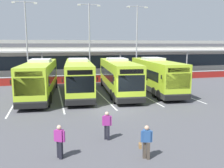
{
  "coord_description": "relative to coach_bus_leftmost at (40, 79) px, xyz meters",
  "views": [
    {
      "loc": [
        -5.18,
        -18.44,
        5.31
      ],
      "look_at": [
        0.48,
        3.0,
        1.6
      ],
      "focal_mm": 38.2,
      "sensor_mm": 36.0,
      "label": 1
    }
  ],
  "objects": [
    {
      "name": "coach_bus_centre",
      "position": [
        8.22,
        -0.42,
        0.0
      ],
      "size": [
        3.9,
        12.34,
        3.78
      ],
      "color": "#B7DB2D",
      "rests_on": "ground"
    },
    {
      "name": "ground_plane",
      "position": [
        6.16,
        -6.71,
        -1.79
      ],
      "size": [
        200.0,
        200.0,
        0.0
      ],
      "primitive_type": "plane",
      "color": "#4C4C51"
    },
    {
      "name": "pedestrian_with_handbag",
      "position": [
        5.19,
        -15.43,
        -0.93
      ],
      "size": [
        0.64,
        0.43,
        1.62
      ],
      "color": "#4C4238",
      "rests_on": "ground"
    },
    {
      "name": "bay_stripe_centre",
      "position": [
        10.36,
        -0.71,
        -1.78
      ],
      "size": [
        0.14,
        13.0,
        0.01
      ],
      "primitive_type": "cube",
      "color": "silver",
      "rests_on": "ground"
    },
    {
      "name": "lamp_post_east",
      "position": [
        14.0,
        9.43,
        4.5
      ],
      "size": [
        3.24,
        0.28,
        11.0
      ],
      "color": "#9E9EA3",
      "rests_on": "ground"
    },
    {
      "name": "pedestrian_near_bin",
      "position": [
        3.96,
        -12.75,
        -0.91
      ],
      "size": [
        0.54,
        0.37,
        1.62
      ],
      "color": "black",
      "rests_on": "ground"
    },
    {
      "name": "lamp_post_centre",
      "position": [
        6.75,
        9.45,
        4.5
      ],
      "size": [
        3.24,
        0.28,
        11.0
      ],
      "color": "#9E9EA3",
      "rests_on": "ground"
    },
    {
      "name": "red_barrier_wall",
      "position": [
        6.16,
        7.79,
        -1.23
      ],
      "size": [
        60.0,
        0.4,
        1.1
      ],
      "color": "maroon",
      "rests_on": "ground"
    },
    {
      "name": "pedestrian_in_dark_coat",
      "position": [
        1.3,
        -14.35,
        -0.91
      ],
      "size": [
        0.51,
        0.41,
        1.62
      ],
      "color": "black",
      "rests_on": "ground"
    },
    {
      "name": "terminal_building",
      "position": [
        6.16,
        20.19,
        1.23
      ],
      "size": [
        70.0,
        13.0,
        6.0
      ],
      "color": "beige",
      "rests_on": "ground"
    },
    {
      "name": "coach_bus_left_centre",
      "position": [
        3.95,
        0.06,
        0.0
      ],
      "size": [
        3.9,
        12.34,
        3.78
      ],
      "color": "#B7DB2D",
      "rests_on": "ground"
    },
    {
      "name": "bay_stripe_west",
      "position": [
        1.96,
        -0.71,
        -1.78
      ],
      "size": [
        0.14,
        13.0,
        0.01
      ],
      "primitive_type": "cube",
      "color": "silver",
      "rests_on": "ground"
    },
    {
      "name": "coach_bus_right_centre",
      "position": [
        12.64,
        -0.39,
        0.0
      ],
      "size": [
        3.9,
        12.34,
        3.78
      ],
      "color": "#B7DB2D",
      "rests_on": "ground"
    },
    {
      "name": "lamp_post_west",
      "position": [
        -1.86,
        9.6,
        4.5
      ],
      "size": [
        3.24,
        0.28,
        11.0
      ],
      "color": "#9E9EA3",
      "rests_on": "ground"
    },
    {
      "name": "coach_bus_leftmost",
      "position": [
        0.0,
        0.0,
        0.0
      ],
      "size": [
        3.9,
        12.34,
        3.78
      ],
      "color": "#B7DB2D",
      "rests_on": "ground"
    },
    {
      "name": "bay_stripe_far_west",
      "position": [
        -2.24,
        -0.71,
        -1.78
      ],
      "size": [
        0.14,
        13.0,
        0.01
      ],
      "primitive_type": "cube",
      "color": "silver",
      "rests_on": "ground"
    },
    {
      "name": "bay_stripe_mid_east",
      "position": [
        14.56,
        -0.71,
        -1.78
      ],
      "size": [
        0.14,
        13.0,
        0.01
      ],
      "primitive_type": "cube",
      "color": "silver",
      "rests_on": "ground"
    },
    {
      "name": "bay_stripe_mid_west",
      "position": [
        6.16,
        -0.71,
        -1.78
      ],
      "size": [
        0.14,
        13.0,
        0.01
      ],
      "primitive_type": "cube",
      "color": "silver",
      "rests_on": "ground"
    }
  ]
}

